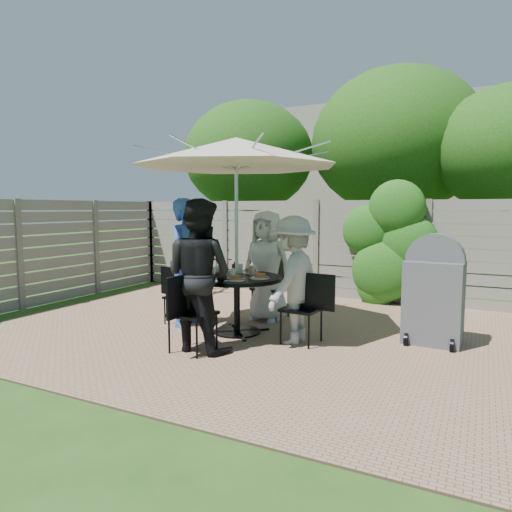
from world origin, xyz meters
The scene contains 23 objects.
backyard_envelope centered at (0.09, 10.29, 2.61)m, with size 60.00×60.00×5.00m.
patio_table centered at (-0.08, 0.01, 0.55)m, with size 1.27×1.27×0.78m.
umbrella centered at (-0.08, 0.01, 2.42)m, with size 2.85×2.85×2.61m.
chair_back centered at (-0.02, 0.98, 0.30)m, with size 0.50×0.72×0.98m.
person_back centered at (-0.02, 0.84, 0.83)m, with size 0.81×0.53×1.66m, color silver.
chair_left centered at (-1.04, 0.07, 0.25)m, with size 0.62×0.45×0.83m.
person_left centered at (-0.90, 0.06, 0.92)m, with size 0.67×0.44×1.84m, color #274EAB.
chair_front centered at (-0.13, -0.95, 0.29)m, with size 0.47×0.69×0.95m.
person_front centered at (-0.13, -0.82, 0.90)m, with size 0.88×0.68×1.81m, color black.
chair_right centered at (0.89, -0.05, 0.27)m, with size 0.67×0.47×0.91m.
person_right centered at (0.75, -0.04, 0.80)m, with size 1.04×0.60×1.60m, color #AAA9A5.
plate_back centered at (-0.05, 0.37, 0.81)m, with size 0.26×0.26×0.06m.
plate_left centered at (-0.43, 0.03, 0.81)m, with size 0.26×0.26×0.06m.
plate_front centered at (-0.10, -0.35, 0.81)m, with size 0.26×0.26×0.06m.
plate_right centered at (0.28, -0.01, 0.81)m, with size 0.26×0.26×0.06m.
plate_extra centered at (0.09, -0.30, 0.81)m, with size 0.24×0.24×0.06m.
glass_back centered at (-0.16, 0.28, 0.85)m, with size 0.07×0.07×0.14m, color silver.
glass_left centered at (-0.34, -0.08, 0.85)m, with size 0.07×0.07×0.14m, color silver.
glass_front centered at (0.01, -0.25, 0.85)m, with size 0.07×0.07×0.14m, color silver.
syrup_jug centered at (-0.13, 0.07, 0.86)m, with size 0.09×0.09×0.16m, color #59280C.
coffee_cup centered at (0.04, 0.23, 0.84)m, with size 0.08×0.08×0.12m, color #C6B293.
bicycle centered at (-2.08, 2.60, 0.53)m, with size 0.71×2.04×1.07m, color #333338.
bbq_grill centered at (2.33, 0.70, 0.63)m, with size 0.70×0.55×1.39m.
Camera 1 is at (2.86, -5.26, 1.69)m, focal length 32.00 mm.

